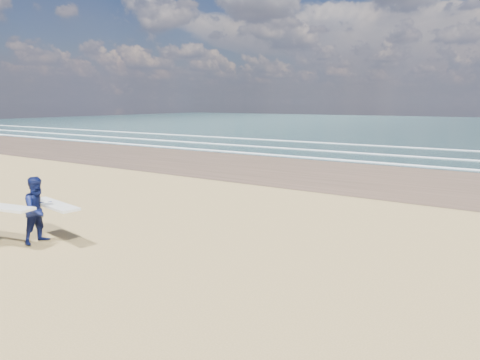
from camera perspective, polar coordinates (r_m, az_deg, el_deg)
The scene contains 1 object.
surfer_far at distance 13.52m, azimuth -25.17°, elevation -3.58°, with size 2.25×1.26×1.93m.
Camera 1 is at (11.74, -5.55, 4.00)m, focal length 32.00 mm.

